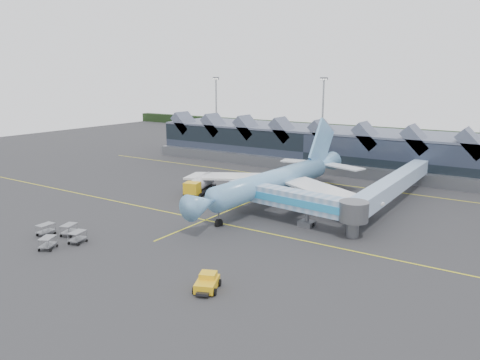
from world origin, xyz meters
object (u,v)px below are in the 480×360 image
Objects in this scene: main_airliner at (278,180)px; jet_bridge at (301,202)px; fuel_truck at (201,184)px; pushback_tug at (207,283)px.

jet_bridge is at bearing -41.35° from main_airliner.
fuel_truck reaches higher than pushback_tug.
pushback_tug is at bearing -69.38° from main_airliner.
main_airliner reaches higher than pushback_tug.
main_airliner is 4.22× the size of fuel_truck.
jet_bridge is 26.48m from pushback_tug.
jet_bridge is 5.63× the size of pushback_tug.
jet_bridge is (9.41, -9.36, -0.62)m from main_airliner.
jet_bridge is at bearing -29.60° from fuel_truck.
fuel_truck is 2.49× the size of pushback_tug.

